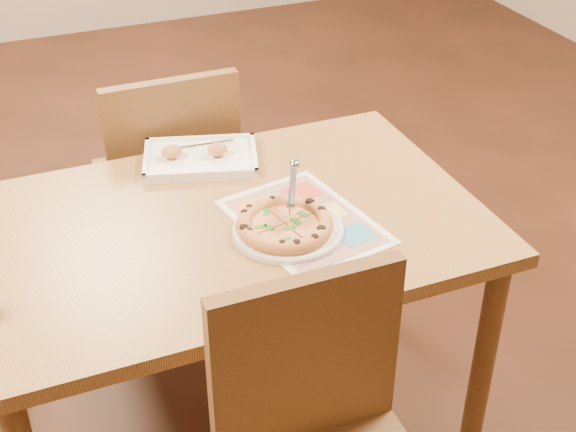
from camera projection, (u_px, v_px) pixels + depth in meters
name	position (u px, v px, depth m)	size (l,w,h in m)	color
dining_table	(228.00, 248.00, 2.09)	(1.30, 0.85, 0.72)	#A17A40
chair_near	(322.00, 430.00, 1.67)	(0.42, 0.42, 0.47)	brown
chair_far	(170.00, 165.00, 2.60)	(0.42, 0.42, 0.47)	brown
plate	(288.00, 230.00, 2.00)	(0.28, 0.28, 0.01)	silver
pizza	(285.00, 225.00, 1.98)	(0.24, 0.24, 0.04)	#D58948
pizza_cutter	(292.00, 192.00, 1.99)	(0.08, 0.16, 0.10)	silver
appetizer_tray	(200.00, 158.00, 2.29)	(0.37, 0.30, 0.06)	white
menu	(304.00, 221.00, 2.04)	(0.30, 0.42, 0.01)	white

